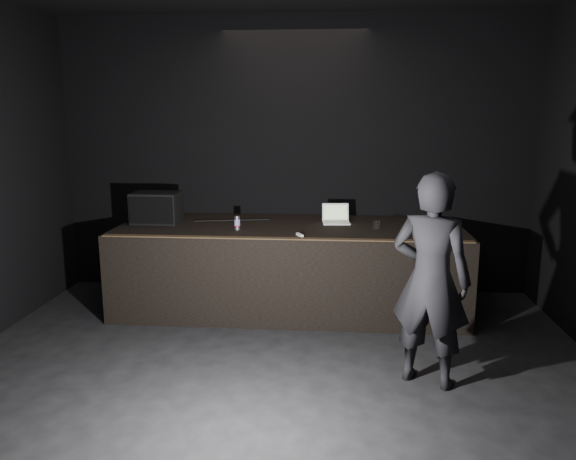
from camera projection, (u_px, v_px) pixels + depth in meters
The scene contains 11 objects.
ground at pixel (260, 431), 4.12m from camera, with size 7.00×7.00×0.00m, color black.
room_walls at pixel (257, 155), 3.71m from camera, with size 6.10×7.10×3.52m.
stage_riser at pixel (290, 267), 6.68m from camera, with size 4.00×1.50×1.00m, color black.
riser_lip at pixel (284, 238), 5.88m from camera, with size 3.92×0.10×0.01m, color brown.
stage_monitor at pixel (156, 208), 6.72m from camera, with size 0.56×0.41×0.37m.
cable at pixel (232, 220), 6.85m from camera, with size 0.02×0.02×0.93m, color black.
laptop at pixel (336, 218), 6.76m from camera, with size 0.34×0.31×0.22m.
beer_can at pixel (237, 223), 6.34m from camera, with size 0.07×0.07×0.16m.
plastic_cup at pixel (376, 225), 6.35m from camera, with size 0.08×0.08×0.10m, color white.
wii_remote at pixel (300, 235), 6.01m from camera, with size 0.03×0.14×0.03m, color white.
person at pixel (431, 280), 4.70m from camera, with size 0.67×0.44×1.84m, color black.
Camera 1 is at (0.51, -3.70, 2.29)m, focal length 35.00 mm.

